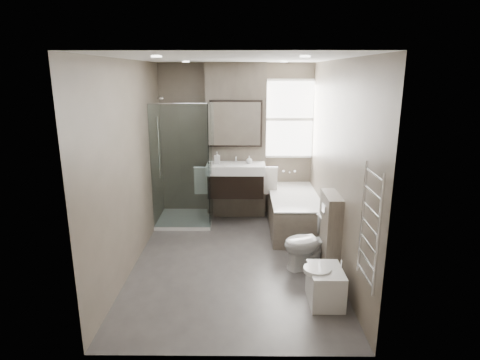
{
  "coord_description": "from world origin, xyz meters",
  "views": [
    {
      "loc": [
        0.12,
        -4.94,
        2.45
      ],
      "look_at": [
        0.08,
        0.15,
        1.07
      ],
      "focal_mm": 30.0,
      "sensor_mm": 36.0,
      "label": 1
    }
  ],
  "objects_px": {
    "bathtub": "(294,210)",
    "toilet": "(309,243)",
    "bidet": "(325,285)",
    "vanity": "(236,179)"
  },
  "relations": [
    {
      "from": "bathtub",
      "to": "toilet",
      "type": "xyz_separation_m",
      "value": [
        0.05,
        -1.31,
        0.02
      ]
    },
    {
      "from": "bidet",
      "to": "toilet",
      "type": "bearing_deg",
      "value": 93.12
    },
    {
      "from": "vanity",
      "to": "bathtub",
      "type": "height_order",
      "value": "vanity"
    },
    {
      "from": "vanity",
      "to": "toilet",
      "type": "distance_m",
      "value": 1.94
    },
    {
      "from": "vanity",
      "to": "bidet",
      "type": "distance_m",
      "value": 2.7
    },
    {
      "from": "bathtub",
      "to": "vanity",
      "type": "bearing_deg",
      "value": 160.63
    },
    {
      "from": "toilet",
      "to": "bidet",
      "type": "xyz_separation_m",
      "value": [
        0.04,
        -0.81,
        -0.13
      ]
    },
    {
      "from": "toilet",
      "to": "bidet",
      "type": "bearing_deg",
      "value": -14.01
    },
    {
      "from": "bathtub",
      "to": "toilet",
      "type": "distance_m",
      "value": 1.31
    },
    {
      "from": "vanity",
      "to": "bathtub",
      "type": "relative_size",
      "value": 0.59
    }
  ]
}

